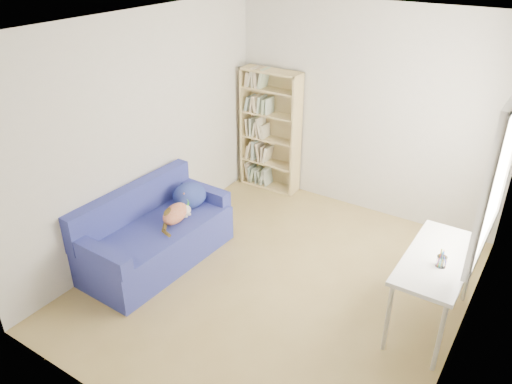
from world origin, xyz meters
TOP-DOWN VIEW (x-y plane):
  - ground at (0.00, 0.00)m, footprint 4.00×4.00m
  - room_shell at (0.10, 0.03)m, footprint 3.54×4.04m
  - sofa at (-1.36, -0.35)m, footprint 0.86×1.72m
  - bookshelf at (-1.26, 1.85)m, footprint 0.84×0.26m
  - desk at (1.46, 0.24)m, footprint 0.53×1.17m
  - pen_cup at (1.51, 0.11)m, footprint 0.09×0.09m

SIDE VIEW (x-z plane):
  - ground at x=0.00m, z-range 0.00..0.00m
  - sofa at x=-1.36m, z-range -0.10..0.74m
  - desk at x=1.46m, z-range 0.30..1.05m
  - bookshelf at x=-1.26m, z-range -0.06..1.62m
  - pen_cup at x=1.51m, z-range 0.73..0.89m
  - room_shell at x=0.10m, z-range 0.33..2.95m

